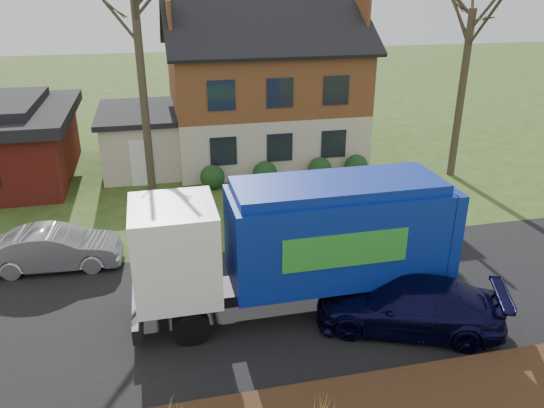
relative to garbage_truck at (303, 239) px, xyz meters
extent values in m
plane|color=#2E4517|center=(-0.10, 0.21, -2.15)|extent=(120.00, 120.00, 0.00)
cube|color=black|center=(-0.10, 0.21, -2.14)|extent=(80.00, 7.00, 0.02)
cube|color=beige|center=(1.90, 14.21, -0.80)|extent=(9.00, 7.50, 2.70)
cube|color=brown|center=(1.90, 14.21, 1.95)|extent=(9.00, 7.50, 2.80)
cube|color=beige|center=(-4.30, 13.71, -0.85)|extent=(3.50, 5.50, 2.60)
cube|color=black|center=(-4.30, 13.71, 0.57)|extent=(3.90, 5.90, 0.24)
cylinder|color=black|center=(-3.18, -0.98, -1.67)|extent=(0.96, 0.33, 0.96)
cylinder|color=black|center=(-3.18, 0.96, -1.67)|extent=(0.96, 0.33, 0.96)
cylinder|color=black|center=(2.07, -0.96, -1.67)|extent=(0.96, 0.33, 0.96)
cylinder|color=black|center=(2.07, 0.97, -1.67)|extent=(0.96, 0.33, 0.96)
cylinder|color=black|center=(3.27, -0.96, -1.67)|extent=(0.96, 0.33, 0.96)
cylinder|color=black|center=(3.27, 0.98, -1.67)|extent=(0.96, 0.33, 0.96)
cube|color=black|center=(0.04, 0.00, -1.37)|extent=(7.93, 1.13, 0.32)
cube|color=white|center=(-3.41, -0.01, 0.06)|extent=(2.13, 2.31, 2.49)
cube|color=black|center=(-4.42, -0.01, 0.20)|extent=(0.08, 2.03, 0.83)
cube|color=black|center=(-4.52, -0.01, -1.64)|extent=(0.24, 2.30, 0.41)
cube|color=navy|center=(0.92, 0.00, 0.06)|extent=(5.81, 2.32, 2.49)
cube|color=navy|center=(0.92, 0.00, 1.44)|extent=(5.53, 2.04, 0.28)
cube|color=navy|center=(3.91, 0.01, -0.03)|extent=(0.33, 2.35, 2.67)
cube|color=#2D8B2F|center=(0.79, -1.17, 0.15)|extent=(3.32, 0.05, 0.92)
cube|color=#2D8B2F|center=(0.78, 1.17, 0.15)|extent=(3.32, 0.05, 0.92)
imported|color=#A0A3A7|center=(-7.07, 3.93, -1.48)|extent=(4.17, 1.66, 1.35)
imported|color=black|center=(2.46, -1.59, -1.45)|extent=(5.20, 3.68, 1.40)
cylinder|color=#403626|center=(-3.96, 9.84, 1.84)|extent=(0.33, 0.33, 7.99)
cylinder|color=#423727|center=(10.00, 9.12, 1.59)|extent=(0.34, 0.34, 7.49)
cylinder|color=#392E22|center=(3.56, 21.93, 1.62)|extent=(0.29, 0.29, 7.54)
camera|label=1|loc=(-3.68, -12.27, 6.42)|focal=35.00mm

